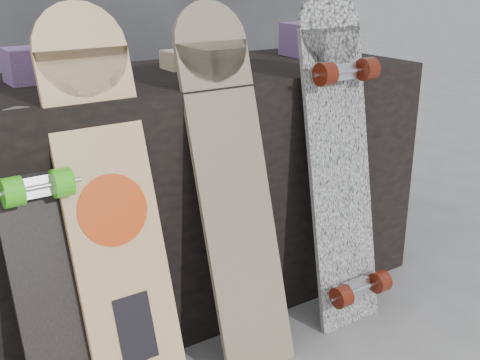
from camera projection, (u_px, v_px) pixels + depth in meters
vendor_table at (186, 188)px, 2.06m from camera, size 1.60×0.60×0.80m
merch_box_purple at (38, 65)px, 1.75m from camera, size 0.18×0.12×0.10m
merch_box_small at (304, 39)px, 2.27m from camera, size 0.14×0.14×0.12m
merch_box_flat at (196, 58)px, 2.01m from camera, size 0.22×0.10×0.06m
longboard_geisha at (111, 204)px, 1.52m from camera, size 0.24×0.35×1.05m
longboard_celtic at (232, 179)px, 1.71m from camera, size 0.23×0.31×1.04m
longboard_cascadia at (341, 159)px, 1.89m from camera, size 0.24×0.27×1.06m
skateboard_dark at (52, 278)px, 1.45m from camera, size 0.18×0.33×0.81m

